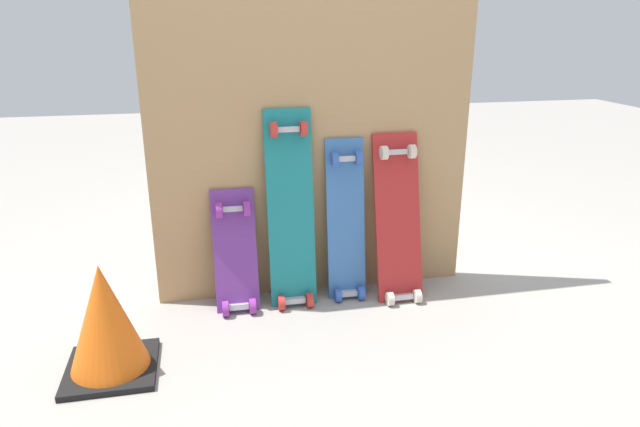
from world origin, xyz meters
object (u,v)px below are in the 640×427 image
Objects in this scene: skateboard_teal at (291,216)px; skateboard_red at (398,225)px; skateboard_blue at (346,227)px; traffic_cone at (105,321)px; skateboard_purple at (236,258)px.

skateboard_teal is 0.51m from skateboard_red.
skateboard_teal is at bearing -177.83° from skateboard_blue.
skateboard_red is at bearing -10.72° from skateboard_blue.
skateboard_teal reaches higher than skateboard_blue.
skateboard_red is (0.50, -0.04, -0.07)m from skateboard_teal.
skateboard_blue is at bearing 23.44° from traffic_cone.
traffic_cone is at bearing -140.12° from skateboard_purple.
skateboard_blue is at bearing 169.28° from skateboard_red.
skateboard_red reaches higher than skateboard_blue.
skateboard_teal reaches higher than skateboard_red.
skateboard_red is 1.91× the size of traffic_cone.
skateboard_purple is 0.31m from skateboard_teal.
skateboard_teal reaches higher than skateboard_purple.
traffic_cone is (-1.03, -0.45, -0.13)m from skateboard_blue.
skateboard_teal is 2.19× the size of traffic_cone.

